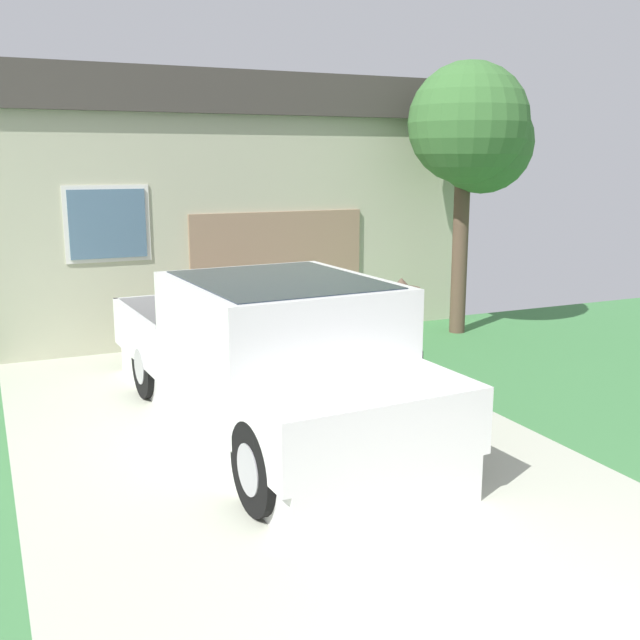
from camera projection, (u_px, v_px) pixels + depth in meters
The scene contains 5 objects.
pickup_truck at pixel (275, 364), 7.91m from camera, with size 2.32×5.60×1.69m.
person_with_hat at pixel (400, 343), 8.08m from camera, with size 0.51×0.40×1.65m.
handbag at pixel (395, 426), 7.95m from camera, with size 0.32×0.22×0.40m.
house_with_garage at pixel (143, 200), 14.24m from camera, with size 10.52×6.54×4.20m.
front_yard_tree at pixel (474, 133), 11.90m from camera, with size 2.15×1.91×4.38m.
Camera 1 is at (-2.68, -2.50, 2.88)m, focal length 42.29 mm.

